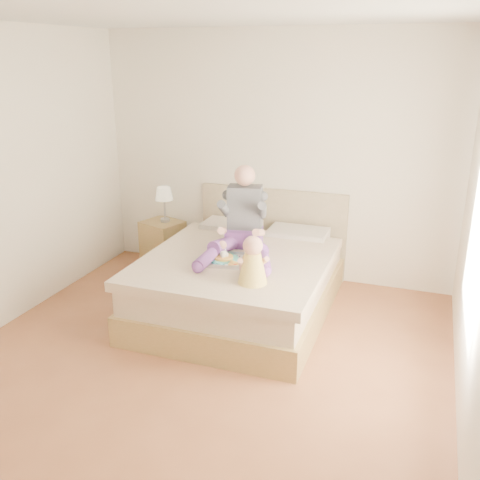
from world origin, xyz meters
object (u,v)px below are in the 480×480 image
(tray, at_px, (233,259))
(baby, at_px, (252,264))
(nightstand, at_px, (163,243))
(adult, at_px, (242,225))
(bed, at_px, (243,278))

(tray, relative_size, baby, 1.26)
(nightstand, relative_size, adult, 0.51)
(bed, height_order, nightstand, bed)
(nightstand, bearing_deg, tray, -21.31)
(bed, relative_size, tray, 4.21)
(bed, height_order, adult, adult)
(adult, bearing_deg, nightstand, 138.43)
(bed, bearing_deg, tray, -87.73)
(adult, xyz_separation_m, tray, (0.04, -0.35, -0.21))
(bed, xyz_separation_m, nightstand, (-1.31, 0.80, -0.05))
(nightstand, bearing_deg, bed, -12.68)
(nightstand, bearing_deg, adult, -11.96)
(bed, height_order, baby, baby)
(adult, bearing_deg, baby, -75.53)
(bed, bearing_deg, adult, 123.53)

